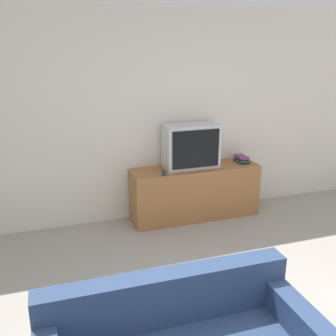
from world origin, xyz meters
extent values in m
cube|color=silver|center=(0.00, 3.03, 1.30)|extent=(9.00, 0.06, 2.60)
cube|color=#9E6638|center=(0.54, 2.76, 0.34)|extent=(1.64, 0.43, 0.67)
cube|color=silver|center=(0.49, 2.82, 0.94)|extent=(0.68, 0.33, 0.54)
cube|color=black|center=(0.49, 2.65, 0.94)|extent=(0.60, 0.01, 0.46)
cube|color=navy|center=(-0.61, 0.45, 0.62)|extent=(1.65, 0.18, 0.35)
cube|color=black|center=(1.20, 2.78, 0.68)|extent=(0.16, 0.22, 0.02)
cube|color=#2D753D|center=(1.20, 2.78, 0.70)|extent=(0.16, 0.18, 0.02)
cube|color=black|center=(1.19, 2.78, 0.72)|extent=(0.13, 0.16, 0.02)
cube|color=#7A3884|center=(1.19, 2.78, 0.75)|extent=(0.12, 0.21, 0.03)
cube|color=#2D2D2D|center=(0.08, 2.66, 0.68)|extent=(0.09, 0.19, 0.02)
camera|label=1|loc=(-1.28, -1.59, 2.17)|focal=42.00mm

